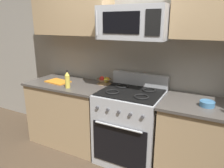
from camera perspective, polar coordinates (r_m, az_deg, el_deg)
The scene contains 10 objects.
wall_back at distance 2.84m, azimuth 8.45°, elevation 7.42°, with size 8.00×0.10×2.60m, color #9E998E.
counter_left at distance 3.19m, azimuth -11.38°, elevation -7.55°, with size 1.14×0.66×0.91m.
range_oven at distance 2.73m, azimuth 4.93°, elevation -11.10°, with size 0.76×0.70×1.09m.
counter_right at distance 2.59m, azimuth 24.08°, elevation -14.71°, with size 1.00×0.66×0.91m.
microwave at distance 2.46m, azimuth 5.93°, elevation 16.18°, with size 0.77×0.44×0.37m.
upper_cabinets_left at distance 3.08m, azimuth -10.86°, elevation 19.60°, with size 1.13×0.34×0.72m.
fruit_basket at distance 2.92m, azimuth -2.08°, elevation 0.95°, with size 0.21×0.21×0.10m.
cutting_board at distance 3.11m, azimuth -14.44°, elevation 0.64°, with size 0.33×0.22×0.02m, color orange.
bottle_oil at distance 2.78m, azimuth -12.00°, elevation 1.09°, with size 0.06×0.06×0.23m.
prep_bowl at distance 2.35m, azimuth 24.37°, elevation -4.83°, with size 0.15×0.15×0.06m.
Camera 1 is at (0.91, -1.54, 1.72)m, focal length 33.74 mm.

